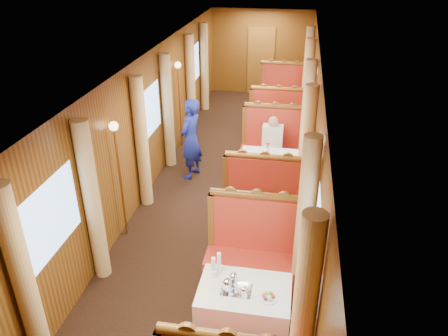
% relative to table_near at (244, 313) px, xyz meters
% --- Properties ---
extents(floor, '(3.00, 12.00, 0.01)m').
position_rel_table_near_xyz_m(floor, '(-0.75, 3.50, -0.38)').
color(floor, black).
rests_on(floor, ground).
extents(ceiling, '(3.00, 12.00, 0.01)m').
position_rel_table_near_xyz_m(ceiling, '(-0.75, 3.50, 2.12)').
color(ceiling, silver).
rests_on(ceiling, wall_left).
extents(wall_far, '(3.00, 0.01, 2.50)m').
position_rel_table_near_xyz_m(wall_far, '(-0.75, 9.50, 0.88)').
color(wall_far, brown).
rests_on(wall_far, floor).
extents(wall_left, '(0.01, 12.00, 2.50)m').
position_rel_table_near_xyz_m(wall_left, '(-2.25, 3.50, 0.88)').
color(wall_left, brown).
rests_on(wall_left, floor).
extents(wall_right, '(0.01, 12.00, 2.50)m').
position_rel_table_near_xyz_m(wall_right, '(0.75, 3.50, 0.88)').
color(wall_right, brown).
rests_on(wall_right, floor).
extents(doorway_far, '(0.80, 0.04, 2.00)m').
position_rel_table_near_xyz_m(doorway_far, '(-0.75, 9.47, 0.62)').
color(doorway_far, brown).
rests_on(doorway_far, floor).
extents(table_near, '(1.05, 0.72, 0.75)m').
position_rel_table_near_xyz_m(table_near, '(0.00, 0.00, 0.00)').
color(table_near, white).
rests_on(table_near, floor).
extents(banquette_near_aft, '(1.30, 0.55, 1.34)m').
position_rel_table_near_xyz_m(banquette_near_aft, '(0.00, 1.01, 0.05)').
color(banquette_near_aft, '#AE131A').
rests_on(banquette_near_aft, floor).
extents(table_mid, '(1.05, 0.72, 0.75)m').
position_rel_table_near_xyz_m(table_mid, '(0.00, 3.50, 0.00)').
color(table_mid, white).
rests_on(table_mid, floor).
extents(banquette_mid_fwd, '(1.30, 0.55, 1.34)m').
position_rel_table_near_xyz_m(banquette_mid_fwd, '(0.00, 2.49, 0.05)').
color(banquette_mid_fwd, '#AE131A').
rests_on(banquette_mid_fwd, floor).
extents(banquette_mid_aft, '(1.30, 0.55, 1.34)m').
position_rel_table_near_xyz_m(banquette_mid_aft, '(0.00, 4.51, 0.05)').
color(banquette_mid_aft, '#AE131A').
rests_on(banquette_mid_aft, floor).
extents(table_far, '(1.05, 0.72, 0.75)m').
position_rel_table_near_xyz_m(table_far, '(0.00, 7.00, 0.00)').
color(table_far, white).
rests_on(table_far, floor).
extents(banquette_far_fwd, '(1.30, 0.55, 1.34)m').
position_rel_table_near_xyz_m(banquette_far_fwd, '(0.00, 5.99, 0.05)').
color(banquette_far_fwd, '#AE131A').
rests_on(banquette_far_fwd, floor).
extents(banquette_far_aft, '(1.30, 0.55, 1.34)m').
position_rel_table_near_xyz_m(banquette_far_aft, '(0.00, 8.01, 0.05)').
color(banquette_far_aft, '#AE131A').
rests_on(banquette_far_aft, floor).
extents(tea_tray, '(0.34, 0.26, 0.01)m').
position_rel_table_near_xyz_m(tea_tray, '(-0.09, -0.03, 0.38)').
color(tea_tray, silver).
rests_on(tea_tray, table_near).
extents(teapot_left, '(0.21, 0.19, 0.14)m').
position_rel_table_near_xyz_m(teapot_left, '(-0.19, -0.08, 0.45)').
color(teapot_left, silver).
rests_on(teapot_left, tea_tray).
extents(teapot_right, '(0.15, 0.13, 0.11)m').
position_rel_table_near_xyz_m(teapot_right, '(0.01, -0.12, 0.43)').
color(teapot_right, silver).
rests_on(teapot_right, tea_tray).
extents(teapot_back, '(0.19, 0.17, 0.13)m').
position_rel_table_near_xyz_m(teapot_back, '(-0.13, 0.05, 0.44)').
color(teapot_back, silver).
rests_on(teapot_back, tea_tray).
extents(fruit_plate, '(0.21, 0.21, 0.05)m').
position_rel_table_near_xyz_m(fruit_plate, '(0.27, -0.10, 0.39)').
color(fruit_plate, white).
rests_on(fruit_plate, table_near).
extents(cup_inboard, '(0.08, 0.08, 0.26)m').
position_rel_table_near_xyz_m(cup_inboard, '(-0.39, 0.15, 0.48)').
color(cup_inboard, white).
rests_on(cup_inboard, table_near).
extents(cup_outboard, '(0.08, 0.08, 0.26)m').
position_rel_table_near_xyz_m(cup_outboard, '(-0.34, 0.25, 0.48)').
color(cup_outboard, white).
rests_on(cup_outboard, table_near).
extents(rose_vase_mid, '(0.06, 0.06, 0.36)m').
position_rel_table_near_xyz_m(rose_vase_mid, '(-0.04, 3.50, 0.55)').
color(rose_vase_mid, silver).
rests_on(rose_vase_mid, table_mid).
extents(rose_vase_far, '(0.06, 0.06, 0.36)m').
position_rel_table_near_xyz_m(rose_vase_far, '(0.00, 7.00, 0.55)').
color(rose_vase_far, silver).
rests_on(rose_vase_far, table_far).
extents(window_left_near, '(0.01, 1.20, 0.90)m').
position_rel_table_near_xyz_m(window_left_near, '(-2.24, 0.00, 1.07)').
color(window_left_near, '#82ADE2').
rests_on(window_left_near, wall_left).
extents(curtain_left_near_a, '(0.22, 0.22, 2.35)m').
position_rel_table_near_xyz_m(curtain_left_near_a, '(-2.13, -0.78, 0.80)').
color(curtain_left_near_a, '#DBB170').
rests_on(curtain_left_near_a, floor).
extents(curtain_left_near_b, '(0.22, 0.22, 2.35)m').
position_rel_table_near_xyz_m(curtain_left_near_b, '(-2.13, 0.78, 0.80)').
color(curtain_left_near_b, '#DBB170').
rests_on(curtain_left_near_b, floor).
extents(window_right_near, '(0.01, 1.20, 0.90)m').
position_rel_table_near_xyz_m(window_right_near, '(0.74, 0.00, 1.07)').
color(window_right_near, '#82ADE2').
rests_on(window_right_near, wall_right).
extents(curtain_right_near_a, '(0.22, 0.22, 2.35)m').
position_rel_table_near_xyz_m(curtain_right_near_a, '(0.63, -0.78, 0.80)').
color(curtain_right_near_a, '#DBB170').
rests_on(curtain_right_near_a, floor).
extents(curtain_right_near_b, '(0.22, 0.22, 2.35)m').
position_rel_table_near_xyz_m(curtain_right_near_b, '(0.63, 0.78, 0.80)').
color(curtain_right_near_b, '#DBB170').
rests_on(curtain_right_near_b, floor).
extents(window_left_mid, '(0.01, 1.20, 0.90)m').
position_rel_table_near_xyz_m(window_left_mid, '(-2.24, 3.50, 1.07)').
color(window_left_mid, '#82ADE2').
rests_on(window_left_mid, wall_left).
extents(curtain_left_mid_a, '(0.22, 0.22, 2.35)m').
position_rel_table_near_xyz_m(curtain_left_mid_a, '(-2.13, 2.72, 0.80)').
color(curtain_left_mid_a, '#DBB170').
rests_on(curtain_left_mid_a, floor).
extents(curtain_left_mid_b, '(0.22, 0.22, 2.35)m').
position_rel_table_near_xyz_m(curtain_left_mid_b, '(-2.13, 4.28, 0.80)').
color(curtain_left_mid_b, '#DBB170').
rests_on(curtain_left_mid_b, floor).
extents(window_right_mid, '(0.01, 1.20, 0.90)m').
position_rel_table_near_xyz_m(window_right_mid, '(0.74, 3.50, 1.07)').
color(window_right_mid, '#82ADE2').
rests_on(window_right_mid, wall_right).
extents(curtain_right_mid_a, '(0.22, 0.22, 2.35)m').
position_rel_table_near_xyz_m(curtain_right_mid_a, '(0.63, 2.72, 0.80)').
color(curtain_right_mid_a, '#DBB170').
rests_on(curtain_right_mid_a, floor).
extents(curtain_right_mid_b, '(0.22, 0.22, 2.35)m').
position_rel_table_near_xyz_m(curtain_right_mid_b, '(0.63, 4.28, 0.80)').
color(curtain_right_mid_b, '#DBB170').
rests_on(curtain_right_mid_b, floor).
extents(window_left_far, '(0.01, 1.20, 0.90)m').
position_rel_table_near_xyz_m(window_left_far, '(-2.24, 7.00, 1.07)').
color(window_left_far, '#82ADE2').
rests_on(window_left_far, wall_left).
extents(curtain_left_far_a, '(0.22, 0.22, 2.35)m').
position_rel_table_near_xyz_m(curtain_left_far_a, '(-2.13, 6.22, 0.80)').
color(curtain_left_far_a, '#DBB170').
rests_on(curtain_left_far_a, floor).
extents(curtain_left_far_b, '(0.22, 0.22, 2.35)m').
position_rel_table_near_xyz_m(curtain_left_far_b, '(-2.13, 7.78, 0.80)').
color(curtain_left_far_b, '#DBB170').
rests_on(curtain_left_far_b, floor).
extents(window_right_far, '(0.01, 1.20, 0.90)m').
position_rel_table_near_xyz_m(window_right_far, '(0.74, 7.00, 1.07)').
color(window_right_far, '#82ADE2').
rests_on(window_right_far, wall_right).
extents(curtain_right_far_a, '(0.22, 0.22, 2.35)m').
position_rel_table_near_xyz_m(curtain_right_far_a, '(0.63, 6.22, 0.80)').
color(curtain_right_far_a, '#DBB170').
rests_on(curtain_right_far_a, floor).
extents(curtain_right_far_b, '(0.22, 0.22, 2.35)m').
position_rel_table_near_xyz_m(curtain_right_far_b, '(0.63, 7.78, 0.80)').
color(curtain_right_far_b, '#DBB170').
rests_on(curtain_right_far_b, floor).
extents(sconce_left_fore, '(0.14, 0.14, 1.95)m').
position_rel_table_near_xyz_m(sconce_left_fore, '(-2.15, 1.75, 1.01)').
color(sconce_left_fore, '#BF8C3F').
rests_on(sconce_left_fore, floor).
extents(sconce_right_fore, '(0.14, 0.14, 1.95)m').
position_rel_table_near_xyz_m(sconce_right_fore, '(0.65, 1.75, 1.01)').
color(sconce_right_fore, '#BF8C3F').
rests_on(sconce_right_fore, floor).
extents(sconce_left_aft, '(0.14, 0.14, 1.95)m').
position_rel_table_near_xyz_m(sconce_left_aft, '(-2.15, 5.25, 1.01)').
color(sconce_left_aft, '#BF8C3F').
rests_on(sconce_left_aft, floor).
extents(sconce_right_aft, '(0.14, 0.14, 1.95)m').
position_rel_table_near_xyz_m(sconce_right_aft, '(0.65, 5.25, 1.01)').
color(sconce_right_aft, '#BF8C3F').
rests_on(sconce_right_aft, floor).
extents(steward, '(0.54, 0.68, 1.62)m').
position_rel_table_near_xyz_m(steward, '(-1.56, 3.85, 0.44)').
color(steward, navy).
rests_on(steward, floor).
extents(passenger, '(0.40, 0.44, 0.76)m').
position_rel_table_near_xyz_m(passenger, '(-0.00, 4.25, 0.37)').
color(passenger, beige).
rests_on(passenger, banquette_mid_aft).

